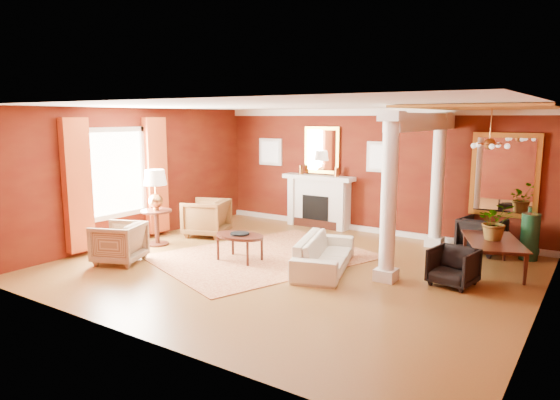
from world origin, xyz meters
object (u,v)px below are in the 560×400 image
Objects in this scene: sofa at (324,248)px; armchair_stripe at (119,241)px; armchair_leopard at (206,216)px; coffee_table at (240,237)px; dining_table at (495,247)px; side_table at (156,194)px.

armchair_stripe reaches higher than sofa.
armchair_leopard reaches higher than armchair_stripe.
sofa reaches higher than coffee_table.
dining_table is (4.15, 2.01, -0.02)m from coffee_table.
side_table reaches higher than armchair_leopard.
sofa is 3.01m from dining_table.
side_table is at bearing -179.23° from coffee_table.
sofa is 3.84m from armchair_stripe.
dining_table reaches higher than armchair_stripe.
armchair_stripe is at bearing -16.81° from armchair_leopard.
sofa is 1.28× the size of dining_table.
dining_table is at bearing 17.74° from side_table.
sofa is 2.00× the size of coffee_table.
dining_table is (6.06, 0.83, -0.03)m from armchair_leopard.
coffee_table is 2.31m from side_table.
dining_table is at bearing 25.83° from coffee_table.
sofa is at bearing 95.46° from armchair_stripe.
coffee_table is 0.64× the size of dining_table.
sofa is at bearing 99.96° from dining_table.
dining_table reaches higher than sofa.
armchair_stripe is 0.53× the size of dining_table.
sofa is 2.41× the size of armchair_stripe.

